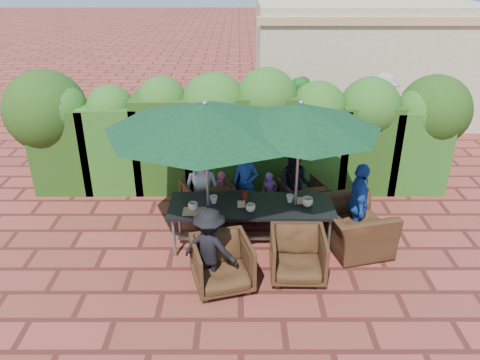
{
  "coord_description": "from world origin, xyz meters",
  "views": [
    {
      "loc": [
        -0.02,
        -6.42,
        4.33
      ],
      "look_at": [
        -0.01,
        0.4,
        1.05
      ],
      "focal_mm": 35.0,
      "sensor_mm": 36.0,
      "label": 1
    }
  ],
  "objects_px": {
    "chair_far_mid": "(246,198)",
    "chair_far_left": "(207,198)",
    "dining_table": "(251,209)",
    "umbrella_right": "(300,116)",
    "chair_far_right": "(303,197)",
    "chair_near_right": "(298,253)",
    "chair_near_left": "(222,262)",
    "umbrella_left": "(205,117)",
    "chair_end_right": "(354,220)"
  },
  "relations": [
    {
      "from": "chair_near_left",
      "to": "umbrella_left",
      "type": "bearing_deg",
      "value": 88.05
    },
    {
      "from": "chair_far_mid",
      "to": "chair_end_right",
      "type": "xyz_separation_m",
      "value": [
        1.71,
        -1.03,
        0.16
      ]
    },
    {
      "from": "umbrella_right",
      "to": "chair_end_right",
      "type": "distance_m",
      "value": 1.95
    },
    {
      "from": "umbrella_right",
      "to": "chair_far_right",
      "type": "distance_m",
      "value": 2.09
    },
    {
      "from": "umbrella_left",
      "to": "chair_near_right",
      "type": "distance_m",
      "value": 2.4
    },
    {
      "from": "dining_table",
      "to": "chair_far_left",
      "type": "bearing_deg",
      "value": 131.49
    },
    {
      "from": "chair_far_left",
      "to": "chair_far_right",
      "type": "bearing_deg",
      "value": 158.29
    },
    {
      "from": "chair_far_mid",
      "to": "chair_far_left",
      "type": "bearing_deg",
      "value": 15.75
    },
    {
      "from": "chair_far_right",
      "to": "dining_table",
      "type": "bearing_deg",
      "value": 25.18
    },
    {
      "from": "umbrella_left",
      "to": "umbrella_right",
      "type": "xyz_separation_m",
      "value": [
        1.39,
        0.04,
        -0.0
      ]
    },
    {
      "from": "chair_far_right",
      "to": "chair_near_right",
      "type": "height_order",
      "value": "chair_near_right"
    },
    {
      "from": "umbrella_left",
      "to": "chair_near_right",
      "type": "relative_size",
      "value": 3.68
    },
    {
      "from": "umbrella_right",
      "to": "chair_end_right",
      "type": "relative_size",
      "value": 2.1
    },
    {
      "from": "chair_far_mid",
      "to": "chair_near_right",
      "type": "xyz_separation_m",
      "value": [
        0.73,
        -1.82,
        0.06
      ]
    },
    {
      "from": "chair_far_left",
      "to": "umbrella_right",
      "type": "bearing_deg",
      "value": 124.75
    },
    {
      "from": "chair_end_right",
      "to": "umbrella_right",
      "type": "bearing_deg",
      "value": 71.9
    },
    {
      "from": "chair_near_right",
      "to": "chair_far_left",
      "type": "bearing_deg",
      "value": 131.1
    },
    {
      "from": "chair_far_left",
      "to": "chair_near_right",
      "type": "bearing_deg",
      "value": 104.88
    },
    {
      "from": "dining_table",
      "to": "chair_end_right",
      "type": "bearing_deg",
      "value": -2.2
    },
    {
      "from": "umbrella_left",
      "to": "chair_far_mid",
      "type": "bearing_deg",
      "value": 58.03
    },
    {
      "from": "umbrella_right",
      "to": "chair_far_right",
      "type": "bearing_deg",
      "value": 74.78
    },
    {
      "from": "chair_far_right",
      "to": "chair_near_left",
      "type": "distance_m",
      "value": 2.47
    },
    {
      "from": "dining_table",
      "to": "chair_near_left",
      "type": "bearing_deg",
      "value": -112.27
    },
    {
      "from": "umbrella_right",
      "to": "chair_far_left",
      "type": "height_order",
      "value": "umbrella_right"
    },
    {
      "from": "umbrella_right",
      "to": "chair_near_right",
      "type": "distance_m",
      "value": 2.0
    },
    {
      "from": "chair_far_left",
      "to": "chair_near_right",
      "type": "relative_size",
      "value": 1.0
    },
    {
      "from": "dining_table",
      "to": "chair_end_right",
      "type": "relative_size",
      "value": 2.25
    },
    {
      "from": "dining_table",
      "to": "chair_far_right",
      "type": "relative_size",
      "value": 3.5
    },
    {
      "from": "umbrella_right",
      "to": "chair_near_left",
      "type": "relative_size",
      "value": 3.0
    },
    {
      "from": "dining_table",
      "to": "umbrella_right",
      "type": "xyz_separation_m",
      "value": [
        0.7,
        0.01,
        1.54
      ]
    },
    {
      "from": "chair_far_right",
      "to": "chair_near_right",
      "type": "relative_size",
      "value": 0.92
    },
    {
      "from": "chair_far_left",
      "to": "chair_near_left",
      "type": "bearing_deg",
      "value": 74.79
    },
    {
      "from": "chair_near_left",
      "to": "chair_far_right",
      "type": "bearing_deg",
      "value": 39.98
    },
    {
      "from": "dining_table",
      "to": "umbrella_left",
      "type": "relative_size",
      "value": 0.88
    },
    {
      "from": "chair_far_right",
      "to": "chair_end_right",
      "type": "height_order",
      "value": "chair_end_right"
    },
    {
      "from": "umbrella_right",
      "to": "chair_near_left",
      "type": "xyz_separation_m",
      "value": [
        -1.14,
        -1.08,
        -1.8
      ]
    },
    {
      "from": "chair_far_right",
      "to": "chair_end_right",
      "type": "xyz_separation_m",
      "value": [
        0.69,
        -1.03,
        0.14
      ]
    },
    {
      "from": "umbrella_left",
      "to": "chair_near_left",
      "type": "height_order",
      "value": "umbrella_left"
    },
    {
      "from": "umbrella_right",
      "to": "chair_far_left",
      "type": "xyz_separation_m",
      "value": [
        -1.47,
        0.86,
        -1.81
      ]
    },
    {
      "from": "chair_near_left",
      "to": "dining_table",
      "type": "bearing_deg",
      "value": 52.24
    },
    {
      "from": "umbrella_right",
      "to": "chair_end_right",
      "type": "xyz_separation_m",
      "value": [
        0.95,
        -0.07,
        -1.7
      ]
    },
    {
      "from": "dining_table",
      "to": "chair_end_right",
      "type": "distance_m",
      "value": 1.66
    },
    {
      "from": "chair_far_mid",
      "to": "chair_near_right",
      "type": "bearing_deg",
      "value": 119.47
    },
    {
      "from": "umbrella_left",
      "to": "chair_end_right",
      "type": "height_order",
      "value": "umbrella_left"
    },
    {
      "from": "umbrella_left",
      "to": "umbrella_right",
      "type": "distance_m",
      "value": 1.39
    },
    {
      "from": "umbrella_left",
      "to": "chair_far_mid",
      "type": "height_order",
      "value": "umbrella_left"
    },
    {
      "from": "umbrella_left",
      "to": "chair_far_left",
      "type": "xyz_separation_m",
      "value": [
        -0.08,
        0.9,
        -1.81
      ]
    },
    {
      "from": "chair_far_left",
      "to": "chair_end_right",
      "type": "bearing_deg",
      "value": 134.01
    },
    {
      "from": "dining_table",
      "to": "chair_near_right",
      "type": "xyz_separation_m",
      "value": [
        0.66,
        -0.85,
        -0.27
      ]
    },
    {
      "from": "chair_far_mid",
      "to": "chair_near_left",
      "type": "distance_m",
      "value": 2.07
    }
  ]
}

